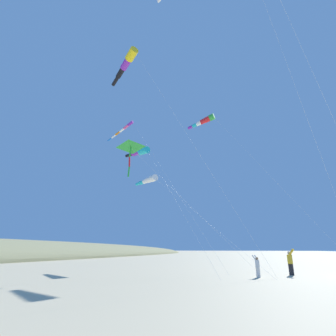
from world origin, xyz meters
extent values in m
cube|color=#232328|center=(-5.47, -0.26, 0.41)|extent=(0.35, 0.25, 0.81)
cylinder|color=gold|center=(-5.47, -0.26, 1.15)|extent=(0.47, 0.47, 0.67)
sphere|color=beige|center=(-5.47, -0.26, 1.61)|extent=(0.25, 0.25, 0.25)
cylinder|color=gold|center=(-5.26, -0.16, 1.65)|extent=(0.42, 0.22, 0.51)
cylinder|color=gold|center=(-5.36, -0.47, 1.65)|extent=(0.42, 0.22, 0.51)
cube|color=silver|center=(-7.78, -2.78, 0.32)|extent=(0.27, 0.23, 0.63)
cylinder|color=silver|center=(-7.78, -2.78, 0.89)|extent=(0.40, 0.40, 0.52)
sphere|color=#A37551|center=(-7.78, -2.78, 1.25)|extent=(0.20, 0.20, 0.20)
cylinder|color=silver|center=(-7.96, -2.82, 1.28)|extent=(0.31, 0.23, 0.39)
cylinder|color=silver|center=(-7.82, -2.60, 1.28)|extent=(0.31, 0.23, 0.39)
cylinder|color=yellow|center=(-16.96, -5.68, 19.06)|extent=(1.54, 1.41, 1.02)
cylinder|color=purple|center=(-17.92, -5.00, 18.80)|extent=(1.44, 1.27, 0.88)
cylinder|color=black|center=(-18.88, -4.32, 18.54)|extent=(1.33, 1.14, 0.74)
cylinder|color=black|center=(-19.83, -3.65, 18.28)|extent=(1.22, 1.01, 0.60)
cylinder|color=white|center=(-11.52, -4.48, 9.50)|extent=(9.92, 3.10, 19.00)
cylinder|color=white|center=(-3.94, -6.62, 10.04)|extent=(4.68, 6.54, 20.07)
cylinder|color=white|center=(-18.47, 3.49, 9.69)|extent=(1.05, 1.04, 0.79)
cylinder|color=white|center=(-19.13, 3.84, 9.66)|extent=(0.99, 0.95, 0.68)
cylinder|color=white|center=(-19.79, 4.20, 9.63)|extent=(0.94, 0.85, 0.58)
cylinder|color=#1EB7C6|center=(-20.45, 4.56, 9.61)|extent=(0.89, 0.76, 0.47)
cylinder|color=#1EB7C6|center=(-21.11, 4.91, 9.58)|extent=(0.83, 0.66, 0.37)
cylinder|color=white|center=(-12.39, -0.39, 4.76)|extent=(11.52, 7.40, 9.51)
cylinder|color=#1EB7C6|center=(-19.43, 2.66, 12.88)|extent=(1.62, 1.32, 0.89)
cylinder|color=purple|center=(-20.67, 3.23, 12.97)|extent=(1.51, 1.11, 0.67)
cylinder|color=black|center=(-21.90, 3.80, 13.06)|extent=(1.41, 0.91, 0.45)
cylinder|color=white|center=(-14.39, -1.48, 6.32)|extent=(8.86, 7.72, 12.63)
pyramid|color=green|center=(-17.95, -3.20, 11.01)|extent=(2.28, 1.75, 0.76)
cylinder|color=black|center=(-17.94, -3.24, 10.90)|extent=(0.41, 1.64, 0.76)
cylinder|color=green|center=(-17.96, -3.29, 10.34)|extent=(0.23, 0.28, 0.93)
cylinder|color=red|center=(-17.97, -3.32, 9.43)|extent=(0.22, 0.22, 0.92)
cylinder|color=green|center=(-18.01, -3.30, 8.51)|extent=(0.25, 0.19, 0.93)
cylinder|color=white|center=(-12.93, -0.85, 5.41)|extent=(10.04, 4.80, 10.83)
cylinder|color=green|center=(-11.79, 5.94, 17.53)|extent=(0.87, 0.87, 0.89)
cylinder|color=red|center=(-12.37, 6.02, 17.39)|extent=(0.84, 0.78, 0.81)
cylinder|color=red|center=(-12.96, 6.11, 17.25)|extent=(0.81, 0.70, 0.72)
cylinder|color=white|center=(-13.54, 6.19, 17.11)|extent=(0.77, 0.61, 0.64)
cylinder|color=#1EB7C6|center=(-14.12, 6.27, 16.96)|extent=(0.74, 0.52, 0.56)
cylinder|color=purple|center=(-14.70, 6.36, 16.82)|extent=(0.71, 0.44, 0.48)
cylinder|color=white|center=(-5.53, 5.36, 8.71)|extent=(11.95, 1.07, 17.41)
cylinder|color=purple|center=(-22.99, 5.62, 18.47)|extent=(1.05, 0.69, 0.62)
cylinder|color=#EF4C93|center=(-23.81, 5.90, 18.23)|extent=(1.02, 0.65, 0.58)
cylinder|color=white|center=(-24.62, 6.18, 17.99)|extent=(1.00, 0.60, 0.54)
cylinder|color=orange|center=(-25.44, 6.46, 17.75)|extent=(0.97, 0.56, 0.50)
cylinder|color=white|center=(-26.26, 6.75, 17.51)|extent=(0.95, 0.51, 0.45)
cylinder|color=blue|center=(-27.08, 7.03, 17.27)|extent=(0.92, 0.47, 0.41)
cylinder|color=white|center=(-16.26, 1.94, 9.25)|extent=(12.65, 7.10, 18.49)
cylinder|color=white|center=(-3.40, -8.54, 10.63)|extent=(6.45, 7.70, 21.26)
camera|label=1|loc=(-7.07, -23.18, 1.89)|focal=27.86mm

